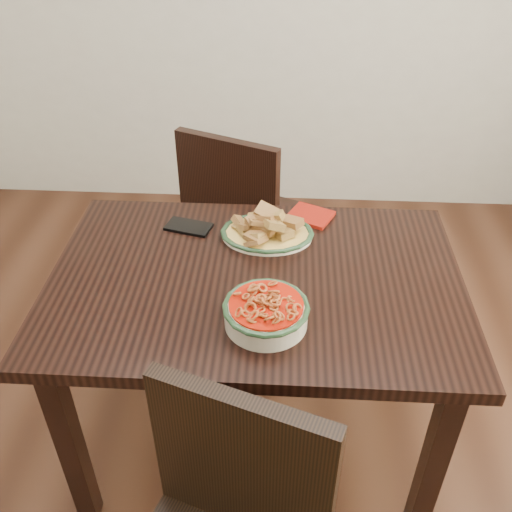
# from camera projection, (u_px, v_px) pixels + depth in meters

# --- Properties ---
(floor) EXTENTS (3.50, 3.50, 0.00)m
(floor) POSITION_uv_depth(u_px,v_px,m) (252.00, 443.00, 2.07)
(floor) COLOR #351C10
(floor) RESTS_ON ground
(dining_table) EXTENTS (1.19, 0.80, 0.75)m
(dining_table) POSITION_uv_depth(u_px,v_px,m) (256.00, 303.00, 1.70)
(dining_table) COLOR black
(dining_table) RESTS_ON ground
(chair_far) EXTENTS (0.55, 0.55, 0.89)m
(chair_far) POSITION_uv_depth(u_px,v_px,m) (241.00, 216.00, 2.37)
(chair_far) COLOR black
(chair_far) RESTS_ON ground
(fish_plate) EXTENTS (0.28, 0.22, 0.11)m
(fish_plate) POSITION_uv_depth(u_px,v_px,m) (267.00, 225.00, 1.78)
(fish_plate) COLOR white
(fish_plate) RESTS_ON dining_table
(noodle_bowl) EXTENTS (0.23, 0.23, 0.08)m
(noodle_bowl) POSITION_uv_depth(u_px,v_px,m) (266.00, 310.00, 1.46)
(noodle_bowl) COLOR beige
(noodle_bowl) RESTS_ON dining_table
(smartphone) EXTENTS (0.16, 0.11, 0.01)m
(smartphone) POSITION_uv_depth(u_px,v_px,m) (189.00, 227.00, 1.84)
(smartphone) COLOR black
(smartphone) RESTS_ON dining_table
(napkin) EXTENTS (0.17, 0.16, 0.01)m
(napkin) POSITION_uv_depth(u_px,v_px,m) (310.00, 216.00, 1.90)
(napkin) COLOR maroon
(napkin) RESTS_ON dining_table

